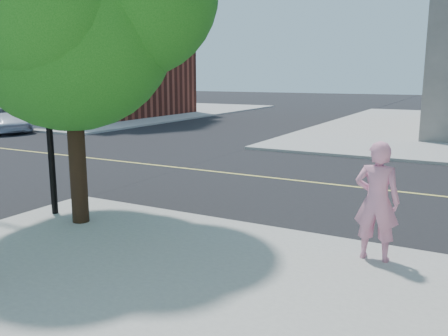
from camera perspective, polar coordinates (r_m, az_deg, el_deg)
The scene contains 6 objects.
ground at distance 11.25m, azimuth -13.17°, elevation -4.45°, with size 140.00×140.00×0.00m, color black.
road_ew at distance 14.81m, azimuth -1.62°, elevation -0.40°, with size 140.00×9.00×0.01m, color black.
sidewalk_nw at distance 42.40m, azimuth -17.41°, elevation 6.69°, with size 26.00×25.00×0.12m, color #9F9F9A.
church at distance 37.95m, azimuth -18.67°, elevation 16.94°, with size 15.20×12.00×14.40m.
office_block at distance 49.82m, azimuth -25.24°, elevation 17.20°, with size 12.00×14.08×18.00m.
man_on_phone at distance 7.67m, azimuth 17.92°, elevation -3.81°, with size 0.68×0.45×1.87m, color pink.
Camera 1 is at (7.25, -8.07, 2.96)m, focal length 37.99 mm.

